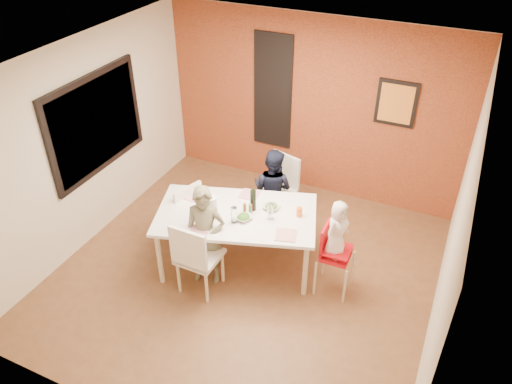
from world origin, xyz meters
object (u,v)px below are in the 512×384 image
at_px(child_far, 273,189).
at_px(wine_bottle, 253,200).
at_px(chair_near, 195,255).
at_px(paper_towel_roll, 212,207).
at_px(chair_left, 184,210).
at_px(toddler, 337,229).
at_px(child_near, 205,236).
at_px(high_chair, 333,252).
at_px(chair_far, 281,184).
at_px(dining_table, 236,218).

xyz_separation_m(child_far, wine_bottle, (0.07, -0.78, 0.33)).
height_order(chair_near, child_far, child_far).
bearing_deg(paper_towel_roll, chair_left, 154.08).
bearing_deg(child_far, toddler, 149.32).
relative_size(child_near, wine_bottle, 4.84).
distance_m(chair_near, wine_bottle, 0.96).
bearing_deg(high_chair, chair_far, 43.83).
relative_size(chair_left, toddler, 1.29).
bearing_deg(chair_near, high_chair, -151.85).
distance_m(dining_table, chair_left, 0.86).
bearing_deg(dining_table, paper_towel_roll, -141.15).
relative_size(chair_far, toddler, 1.35).
relative_size(chair_far, chair_left, 1.04).
height_order(child_far, paper_towel_roll, child_far).
relative_size(chair_far, high_chair, 1.05).
distance_m(chair_left, wine_bottle, 1.07).
distance_m(chair_far, paper_towel_roll, 1.46).
distance_m(toddler, wine_bottle, 1.09).
height_order(chair_left, high_chair, chair_left).
bearing_deg(chair_near, toddler, -152.19).
height_order(dining_table, high_chair, high_chair).
bearing_deg(dining_table, toddler, 3.41).
xyz_separation_m(dining_table, child_near, (-0.21, -0.40, -0.06)).
height_order(child_far, wine_bottle, child_far).
distance_m(child_near, child_far, 1.37).
relative_size(child_near, paper_towel_roll, 4.76).
bearing_deg(paper_towel_roll, chair_far, 76.07).
bearing_deg(chair_far, high_chair, -28.71).
distance_m(chair_left, toddler, 2.11).
bearing_deg(child_far, chair_left, 48.08).
distance_m(chair_near, chair_left, 0.98).
height_order(chair_far, wine_bottle, wine_bottle).
bearing_deg(chair_far, child_near, -85.21).
height_order(chair_left, toddler, toddler).
bearing_deg(chair_left, paper_towel_roll, 83.26).
distance_m(chair_near, high_chair, 1.61).
bearing_deg(paper_towel_roll, child_far, 74.35).
relative_size(chair_far, wine_bottle, 3.54).
bearing_deg(dining_table, chair_far, 84.63).
bearing_deg(chair_near, child_near, -89.20).
xyz_separation_m(high_chair, paper_towel_roll, (-1.45, -0.26, 0.38)).
relative_size(child_far, wine_bottle, 4.40).
distance_m(child_far, paper_towel_roll, 1.21).
height_order(child_near, toddler, child_near).
distance_m(chair_near, child_near, 0.27).
distance_m(chair_far, child_near, 1.62).
relative_size(chair_near, child_far, 0.84).
relative_size(chair_left, child_near, 0.70).
bearing_deg(high_chair, toddler, -89.01).
relative_size(dining_table, chair_near, 2.12).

